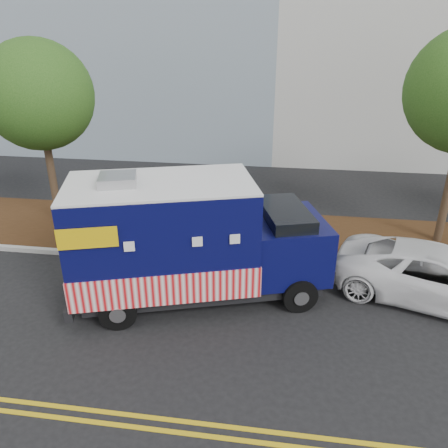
# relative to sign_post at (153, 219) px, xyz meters

# --- Properties ---
(ground) EXTENTS (120.00, 120.00, 0.00)m
(ground) POSITION_rel_sign_post_xyz_m (1.29, -1.90, -1.20)
(ground) COLOR black
(ground) RESTS_ON ground
(curb) EXTENTS (120.00, 0.18, 0.15)m
(curb) POSITION_rel_sign_post_xyz_m (1.29, -0.50, -1.12)
(curb) COLOR #9E9E99
(curb) RESTS_ON ground
(mulch_strip) EXTENTS (120.00, 4.00, 0.15)m
(mulch_strip) POSITION_rel_sign_post_xyz_m (1.29, 1.60, -1.12)
(mulch_strip) COLOR #331F0E
(mulch_strip) RESTS_ON ground
(centerline_near) EXTENTS (120.00, 0.10, 0.01)m
(centerline_near) POSITION_rel_sign_post_xyz_m (1.29, -6.35, -1.19)
(centerline_near) COLOR gold
(centerline_near) RESTS_ON ground
(centerline_far) EXTENTS (120.00, 0.10, 0.01)m
(centerline_far) POSITION_rel_sign_post_xyz_m (1.29, -6.60, -1.19)
(centerline_far) COLOR gold
(centerline_far) RESTS_ON ground
(tree_a) EXTENTS (3.57, 3.57, 6.44)m
(tree_a) POSITION_rel_sign_post_xyz_m (-4.11, 1.62, 3.43)
(tree_a) COLOR #38281C
(tree_a) RESTS_ON ground
(sign_post) EXTENTS (0.06, 0.06, 2.40)m
(sign_post) POSITION_rel_sign_post_xyz_m (0.00, 0.00, 0.00)
(sign_post) COLOR #473828
(sign_post) RESTS_ON ground
(food_truck) EXTENTS (7.06, 4.26, 3.51)m
(food_truck) POSITION_rel_sign_post_xyz_m (1.58, -2.25, 0.39)
(food_truck) COLOR black
(food_truck) RESTS_ON ground
(white_car) EXTENTS (5.67, 3.88, 1.44)m
(white_car) POSITION_rel_sign_post_xyz_m (8.14, -1.45, -0.48)
(white_car) COLOR white
(white_car) RESTS_ON ground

